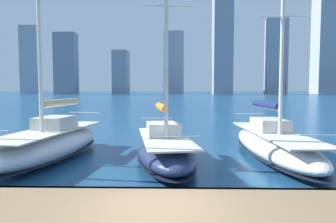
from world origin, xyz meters
TOP-DOWN VIEW (x-y plane):
  - dock_pier at (-0.00, -0.10)m, footprint 28.00×2.80m
  - city_skyline at (-21.96, -162.34)m, footprint 167.73×23.19m
  - sailboat_navy at (-4.80, -7.73)m, footprint 2.69×9.57m
  - sailboat_orange at (0.07, -6.45)m, footprint 3.33×7.37m
  - sailboat_tan at (5.17, -7.23)m, footprint 3.37×8.89m

SIDE VIEW (x-z plane):
  - dock_pier at x=0.00m, z-range 0.24..0.84m
  - sailboat_orange at x=0.07m, z-range -4.23..5.59m
  - sailboat_navy at x=-4.80m, z-range -4.05..5.42m
  - sailboat_tan at x=5.17m, z-range -5.73..7.28m
  - city_skyline at x=-21.96m, z-range -5.69..49.07m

